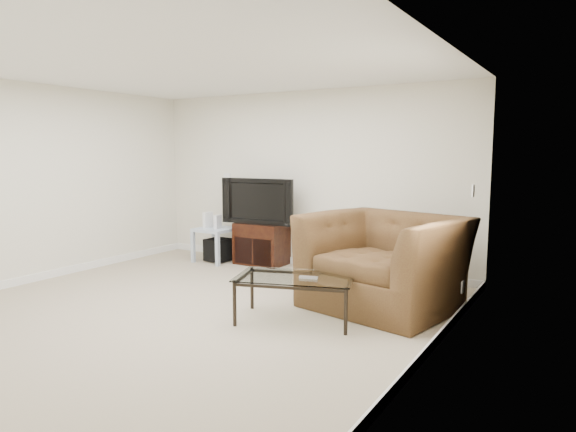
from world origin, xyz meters
The scene contains 18 objects.
floor centered at (0.00, 0.00, 0.00)m, with size 5.00×5.00×0.00m, color tan.
ceiling centered at (0.00, 0.00, 2.50)m, with size 5.00×5.00×0.00m, color white.
wall_back centered at (0.00, 2.50, 1.25)m, with size 5.00×0.02×2.50m, color silver.
wall_left centered at (-2.50, 0.00, 1.25)m, with size 0.02×5.00×2.50m, color silver.
wall_right centered at (2.50, 0.00, 1.25)m, with size 0.02×5.00×2.50m, color silver.
plate_back centered at (-1.40, 2.49, 1.25)m, with size 0.12×0.02×0.12m, color white.
plate_right_switch centered at (2.49, 1.60, 1.25)m, with size 0.02×0.09×0.13m, color white.
plate_right_outlet centered at (2.49, 1.30, 0.30)m, with size 0.02×0.08×0.12m, color white.
tv_stand centered at (-0.60, 2.28, 0.30)m, with size 0.73×0.51×0.61m, color black, non-canonical shape.
dvd_player centered at (-0.60, 2.24, 0.51)m, with size 0.37×0.26×0.05m, color black.
television centered at (-0.60, 2.25, 0.94)m, with size 1.07×0.21×0.66m, color black.
side_table centered at (-1.29, 2.05, 0.26)m, with size 0.53×0.53×0.51m, color #ADC5D7, non-canonical shape.
subwoofer centered at (-1.26, 2.07, 0.18)m, with size 0.33×0.33×0.33m, color black.
game_console centered at (-1.42, 2.03, 0.63)m, with size 0.05×0.17×0.23m, color white.
game_case centered at (-1.23, 2.03, 0.61)m, with size 0.05×0.15×0.20m, color silver.
recliner centered at (1.69, 1.20, 0.66)m, with size 1.51×0.98×1.32m, color #4E351D.
coffee_table centered at (1.12, 0.31, 0.22)m, with size 1.13×0.64×0.44m, color black, non-canonical shape.
remote centered at (1.27, 0.30, 0.46)m, with size 0.18×0.05×0.02m, color #B2B2B7.
Camera 1 is at (3.59, -3.89, 1.65)m, focal length 32.00 mm.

